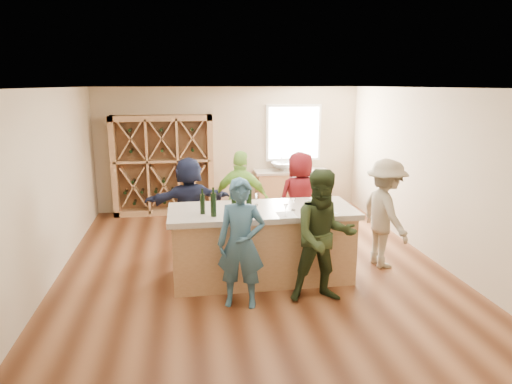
{
  "coord_description": "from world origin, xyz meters",
  "views": [
    {
      "loc": [
        -1.02,
        -6.89,
        2.85
      ],
      "look_at": [
        0.1,
        0.2,
        1.15
      ],
      "focal_mm": 32.0,
      "sensor_mm": 36.0,
      "label": 1
    }
  ],
  "objects": [
    {
      "name": "wine_bottle_a",
      "position": [
        -0.8,
        -0.7,
        1.22
      ],
      "size": [
        0.07,
        0.07,
        0.28
      ],
      "primitive_type": "cylinder",
      "rotation": [
        0.0,
        0.0,
        0.0
      ],
      "color": "black",
      "rests_on": "tasting_counter_top"
    },
    {
      "name": "wine_glass_b",
      "position": [
        0.32,
        -1.02,
        1.16
      ],
      "size": [
        0.08,
        0.08,
        0.17
      ],
      "primitive_type": "cone",
      "rotation": [
        0.0,
        0.0,
        -0.39
      ],
      "color": "white",
      "rests_on": "tasting_counter_top"
    },
    {
      "name": "wall_back",
      "position": [
        0.0,
        3.55,
        1.4
      ],
      "size": [
        6.0,
        0.1,
        2.8
      ],
      "primitive_type": "cube",
      "color": "#C2AD8D",
      "rests_on": "ground"
    },
    {
      "name": "floor",
      "position": [
        0.0,
        0.0,
        -0.05
      ],
      "size": [
        6.0,
        7.0,
        0.1
      ],
      "primitive_type": "cube",
      "color": "brown",
      "rests_on": "ground"
    },
    {
      "name": "wall_left",
      "position": [
        -3.05,
        0.0,
        1.4
      ],
      "size": [
        0.1,
        7.0,
        2.8
      ],
      "primitive_type": "cube",
      "color": "#C2AD8D",
      "rests_on": "ground"
    },
    {
      "name": "tasting_counter_top",
      "position": [
        0.07,
        -0.56,
        1.04
      ],
      "size": [
        2.72,
        1.12,
        0.08
      ],
      "primitive_type": "cube",
      "color": "#AA9C8B",
      "rests_on": "tasting_counter_base"
    },
    {
      "name": "person_near_left",
      "position": [
        -0.34,
        -1.38,
        0.85
      ],
      "size": [
        0.72,
        0.6,
        1.71
      ],
      "primitive_type": "imported",
      "rotation": [
        0.0,
        0.0,
        -0.25
      ],
      "color": "#335972",
      "rests_on": "floor"
    },
    {
      "name": "back_counter_top",
      "position": [
        1.4,
        3.2,
        0.89
      ],
      "size": [
        1.7,
        0.62,
        0.06
      ],
      "primitive_type": "cube",
      "color": "#AA9C8B",
      "rests_on": "back_counter_base"
    },
    {
      "name": "tasting_menu_c",
      "position": [
        0.95,
        -0.9,
        1.08
      ],
      "size": [
        0.28,
        0.33,
        0.0
      ],
      "primitive_type": "cube",
      "rotation": [
        0.0,
        0.0,
        0.28
      ],
      "color": "white",
      "rests_on": "tasting_counter_top"
    },
    {
      "name": "window_frame",
      "position": [
        1.5,
        3.47,
        1.75
      ],
      "size": [
        1.3,
        0.06,
        1.3
      ],
      "primitive_type": "cube",
      "color": "white",
      "rests_on": "wall_back"
    },
    {
      "name": "person_far_mid",
      "position": [
        -0.06,
        0.81,
        0.87
      ],
      "size": [
        1.14,
        0.89,
        1.74
      ],
      "primitive_type": "imported",
      "rotation": [
        0.0,
        0.0,
        2.72
      ],
      "color": "#8CC64C",
      "rests_on": "floor"
    },
    {
      "name": "person_far_right",
      "position": [
        1.0,
        0.85,
        0.85
      ],
      "size": [
        0.91,
        0.68,
        1.69
      ],
      "primitive_type": "imported",
      "rotation": [
        0.0,
        0.0,
        3.32
      ],
      "color": "#590F14",
      "rests_on": "floor"
    },
    {
      "name": "tasting_counter_base",
      "position": [
        0.07,
        -0.56,
        0.5
      ],
      "size": [
        2.6,
        1.0,
        1.0
      ],
      "primitive_type": "cube",
      "color": "#AD7F53",
      "rests_on": "floor"
    },
    {
      "name": "wall_right",
      "position": [
        3.05,
        0.0,
        1.4
      ],
      "size": [
        0.1,
        7.0,
        2.8
      ],
      "primitive_type": "cube",
      "color": "#C2AD8D",
      "rests_on": "ground"
    },
    {
      "name": "tasting_menu_b",
      "position": [
        0.35,
        -0.94,
        1.08
      ],
      "size": [
        0.25,
        0.34,
        0.0
      ],
      "primitive_type": "cube",
      "rotation": [
        0.0,
        0.0,
        0.02
      ],
      "color": "white",
      "rests_on": "tasting_counter_top"
    },
    {
      "name": "wine_glass_e",
      "position": [
        1.02,
        -0.77,
        1.17
      ],
      "size": [
        0.08,
        0.08,
        0.18
      ],
      "primitive_type": "cone",
      "rotation": [
        0.0,
        0.0,
        0.19
      ],
      "color": "white",
      "rests_on": "tasting_counter_top"
    },
    {
      "name": "window_pane",
      "position": [
        1.5,
        3.44,
        1.75
      ],
      "size": [
        1.18,
        0.01,
        1.18
      ],
      "primitive_type": "cube",
      "color": "white",
      "rests_on": "wall_back"
    },
    {
      "name": "tasting_menu_a",
      "position": [
        -0.25,
        -0.98,
        1.08
      ],
      "size": [
        0.27,
        0.31,
        0.0
      ],
      "primitive_type": "cube",
      "rotation": [
        0.0,
        0.0,
        0.31
      ],
      "color": "white",
      "rests_on": "tasting_counter_top"
    },
    {
      "name": "person_far_left",
      "position": [
        -0.97,
        0.91,
        0.82
      ],
      "size": [
        1.59,
        0.77,
        1.64
      ],
      "primitive_type": "imported",
      "rotation": [
        0.0,
        0.0,
        3.29
      ],
      "color": "#191E38",
      "rests_on": "floor"
    },
    {
      "name": "wine_glass_c",
      "position": [
        0.82,
        -0.98,
        1.17
      ],
      "size": [
        0.08,
        0.08,
        0.17
      ],
      "primitive_type": "cone",
      "rotation": [
        0.0,
        0.0,
        0.26
      ],
      "color": "white",
      "rests_on": "tasting_counter_top"
    },
    {
      "name": "wine_glass_a",
      "position": [
        -0.19,
        -0.98,
        1.17
      ],
      "size": [
        0.09,
        0.09,
        0.18
      ],
      "primitive_type": "cone",
      "rotation": [
        0.0,
        0.0,
        0.33
      ],
      "color": "white",
      "rests_on": "tasting_counter_top"
    },
    {
      "name": "wine_rack",
      "position": [
        -1.5,
        3.27,
        1.1
      ],
      "size": [
        2.2,
        0.45,
        2.2
      ],
      "primitive_type": "cube",
      "color": "#AD7F53",
      "rests_on": "floor"
    },
    {
      "name": "wine_glass_f",
      "position": [
        0.02,
        -0.36,
        1.17
      ],
      "size": [
        0.07,
        0.07,
        0.18
      ],
      "primitive_type": "cone",
      "color": "white",
      "rests_on": "tasting_counter_top"
    },
    {
      "name": "back_counter_base",
      "position": [
        1.4,
        3.2,
        0.43
      ],
      "size": [
        1.6,
        0.58,
        0.86
      ],
      "primitive_type": "cube",
      "color": "#AD7F53",
      "rests_on": "floor"
    },
    {
      "name": "person_near_right",
      "position": [
        0.75,
        -1.41,
        0.9
      ],
      "size": [
        0.89,
        0.51,
        1.8
      ],
      "primitive_type": "imported",
      "rotation": [
        0.0,
        0.0,
        -0.04
      ],
      "color": "#263319",
      "rests_on": "floor"
    },
    {
      "name": "wine_bottle_e",
      "position": [
        -0.14,
        -0.67,
        1.25
      ],
      "size": [
        0.1,
        0.1,
        0.33
      ],
      "primitive_type": "cylinder",
      "rotation": [
        0.0,
        0.0,
        0.27
      ],
      "color": "black",
      "rests_on": "tasting_counter_top"
    },
    {
      "name": "wall_front",
      "position": [
        0.0,
        -3.55,
        1.4
      ],
      "size": [
        6.0,
        0.1,
        2.8
      ],
      "primitive_type": "cube",
      "color": "#C2AD8D",
      "rests_on": "ground"
    },
    {
      "name": "wine_glass_d",
      "position": [
        0.5,
        -0.72,
        1.16
      ],
      "size": [
        0.07,
        0.07,
        0.16
      ],
      "primitive_type": "cone",
      "rotation": [
        0.0,
        0.0,
        0.07
      ],
      "color": "white",
      "rests_on": "tasting_counter_top"
    },
    {
      "name": "ceiling",
      "position": [
        0.0,
        0.0,
        2.85
      ],
      "size": [
        6.0,
        7.0,
        0.1
      ],
      "primitive_type": "cube",
      "color": "white",
      "rests_on": "ground"
    },
    {
      "name": "wine_bottle_b",
      "position": [
        -0.66,
        -0.85,
        1.24
      ],
      "size": [
        0.09,
        0.09,
        0.33
      ],
      "primitive_type": "cylinder",
      "rotation": [
        0.0,
        0.0,
        0.19
      ],
      "color": "black",
      "rests_on": "tasting_counter_top"
    },
    {
      "name": "sink",
      "position": [
        1.2,
        3.2,
        1.01
      ],
      "size": [
        0.54,
        0.54,
        0.19
      ],
      "primitive_type": "imported",
      "color": "silver",
      "rests_on": "back_counter_top"
    },
    {
      "name": "faucet",
      "position": [
        1.2,
        3.38,
        1.07
      ],
      "size": [
        0.02,
        0.02,
        0.3
      ],
      "primitive_type": "cylinder",
      "color": "silver",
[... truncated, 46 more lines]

